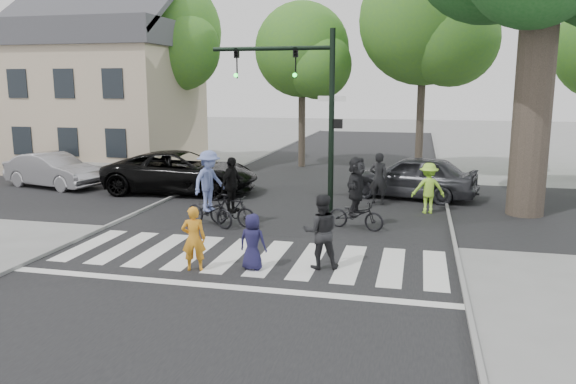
{
  "coord_description": "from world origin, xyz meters",
  "views": [
    {
      "loc": [
        4.01,
        -11.95,
        4.23
      ],
      "look_at": [
        0.5,
        3.0,
        1.3
      ],
      "focal_mm": 35.0,
      "sensor_mm": 36.0,
      "label": 1
    }
  ],
  "objects_px": {
    "pedestrian_child": "(253,242)",
    "cyclist_left": "(209,194)",
    "cyclist_right": "(356,197)",
    "car_suv": "(182,172)",
    "car_grey": "(412,177)",
    "car_silver": "(53,170)",
    "cyclist_mid": "(232,198)",
    "pedestrian_woman": "(194,239)",
    "pedestrian_adult": "(321,231)",
    "traffic_signal": "(306,95)"
  },
  "relations": [
    {
      "from": "pedestrian_adult",
      "to": "cyclist_right",
      "type": "height_order",
      "value": "cyclist_right"
    },
    {
      "from": "cyclist_left",
      "to": "car_silver",
      "type": "distance_m",
      "value": 10.01
    },
    {
      "from": "cyclist_right",
      "to": "car_suv",
      "type": "bearing_deg",
      "value": 150.55
    },
    {
      "from": "traffic_signal",
      "to": "car_grey",
      "type": "xyz_separation_m",
      "value": [
        3.43,
        3.31,
        -3.08
      ]
    },
    {
      "from": "cyclist_right",
      "to": "car_suv",
      "type": "xyz_separation_m",
      "value": [
        -7.4,
        4.18,
        -0.14
      ]
    },
    {
      "from": "car_silver",
      "to": "car_grey",
      "type": "distance_m",
      "value": 14.73
    },
    {
      "from": "pedestrian_woman",
      "to": "cyclist_left",
      "type": "relative_size",
      "value": 0.66
    },
    {
      "from": "traffic_signal",
      "to": "cyclist_right",
      "type": "distance_m",
      "value": 3.97
    },
    {
      "from": "pedestrian_woman",
      "to": "pedestrian_child",
      "type": "xyz_separation_m",
      "value": [
        1.3,
        0.38,
        -0.09
      ]
    },
    {
      "from": "pedestrian_woman",
      "to": "cyclist_right",
      "type": "xyz_separation_m",
      "value": [
        3.22,
        4.64,
        0.21
      ]
    },
    {
      "from": "pedestrian_child",
      "to": "cyclist_left",
      "type": "height_order",
      "value": "cyclist_left"
    },
    {
      "from": "cyclist_right",
      "to": "car_grey",
      "type": "distance_m",
      "value": 5.4
    },
    {
      "from": "cyclist_left",
      "to": "pedestrian_adult",
      "type": "bearing_deg",
      "value": -38.39
    },
    {
      "from": "pedestrian_woman",
      "to": "car_grey",
      "type": "bearing_deg",
      "value": -132.34
    },
    {
      "from": "traffic_signal",
      "to": "pedestrian_child",
      "type": "bearing_deg",
      "value": -90.05
    },
    {
      "from": "pedestrian_child",
      "to": "car_grey",
      "type": "distance_m",
      "value": 10.06
    },
    {
      "from": "pedestrian_child",
      "to": "car_silver",
      "type": "relative_size",
      "value": 0.3
    },
    {
      "from": "cyclist_right",
      "to": "car_suv",
      "type": "relative_size",
      "value": 0.36
    },
    {
      "from": "car_suv",
      "to": "pedestrian_woman",
      "type": "bearing_deg",
      "value": -158.07
    },
    {
      "from": "pedestrian_child",
      "to": "car_grey",
      "type": "height_order",
      "value": "car_grey"
    },
    {
      "from": "pedestrian_adult",
      "to": "cyclist_mid",
      "type": "distance_m",
      "value": 4.7
    },
    {
      "from": "car_grey",
      "to": "traffic_signal",
      "type": "bearing_deg",
      "value": -34.25
    },
    {
      "from": "car_grey",
      "to": "cyclist_right",
      "type": "bearing_deg",
      "value": -4.49
    },
    {
      "from": "cyclist_mid",
      "to": "cyclist_right",
      "type": "relative_size",
      "value": 0.97
    },
    {
      "from": "traffic_signal",
      "to": "cyclist_mid",
      "type": "height_order",
      "value": "traffic_signal"
    },
    {
      "from": "pedestrian_child",
      "to": "car_silver",
      "type": "xyz_separation_m",
      "value": [
        -11.25,
        8.36,
        0.06
      ]
    },
    {
      "from": "pedestrian_child",
      "to": "cyclist_left",
      "type": "relative_size",
      "value": 0.57
    },
    {
      "from": "pedestrian_child",
      "to": "traffic_signal",
      "type": "bearing_deg",
      "value": -83.99
    },
    {
      "from": "cyclist_right",
      "to": "car_silver",
      "type": "height_order",
      "value": "cyclist_right"
    },
    {
      "from": "car_silver",
      "to": "pedestrian_child",
      "type": "bearing_deg",
      "value": -112.48
    },
    {
      "from": "pedestrian_child",
      "to": "cyclist_left",
      "type": "distance_m",
      "value": 4.38
    },
    {
      "from": "traffic_signal",
      "to": "cyclist_left",
      "type": "distance_m",
      "value": 4.56
    },
    {
      "from": "pedestrian_child",
      "to": "pedestrian_adult",
      "type": "height_order",
      "value": "pedestrian_adult"
    },
    {
      "from": "car_suv",
      "to": "car_grey",
      "type": "distance_m",
      "value": 8.97
    },
    {
      "from": "pedestrian_child",
      "to": "car_suv",
      "type": "height_order",
      "value": "car_suv"
    },
    {
      "from": "traffic_signal",
      "to": "pedestrian_woman",
      "type": "relative_size",
      "value": 3.94
    },
    {
      "from": "cyclist_left",
      "to": "cyclist_right",
      "type": "bearing_deg",
      "value": 8.45
    },
    {
      "from": "cyclist_left",
      "to": "cyclist_right",
      "type": "relative_size",
      "value": 1.06
    },
    {
      "from": "pedestrian_child",
      "to": "car_grey",
      "type": "bearing_deg",
      "value": -103.94
    },
    {
      "from": "car_suv",
      "to": "car_silver",
      "type": "relative_size",
      "value": 1.37
    },
    {
      "from": "cyclist_right",
      "to": "car_suv",
      "type": "distance_m",
      "value": 8.5
    },
    {
      "from": "pedestrian_adult",
      "to": "cyclist_right",
      "type": "distance_m",
      "value": 3.81
    },
    {
      "from": "traffic_signal",
      "to": "cyclist_left",
      "type": "relative_size",
      "value": 2.59
    },
    {
      "from": "cyclist_mid",
      "to": "car_grey",
      "type": "height_order",
      "value": "cyclist_mid"
    },
    {
      "from": "pedestrian_adult",
      "to": "cyclist_left",
      "type": "bearing_deg",
      "value": -52.04
    },
    {
      "from": "pedestrian_woman",
      "to": "cyclist_left",
      "type": "distance_m",
      "value": 4.16
    },
    {
      "from": "pedestrian_woman",
      "to": "cyclist_right",
      "type": "relative_size",
      "value": 0.7
    },
    {
      "from": "cyclist_mid",
      "to": "pedestrian_adult",
      "type": "bearing_deg",
      "value": -44.98
    },
    {
      "from": "pedestrian_adult",
      "to": "pedestrian_child",
      "type": "bearing_deg",
      "value": 3.63
    },
    {
      "from": "pedestrian_woman",
      "to": "cyclist_left",
      "type": "bearing_deg",
      "value": -90.59
    }
  ]
}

